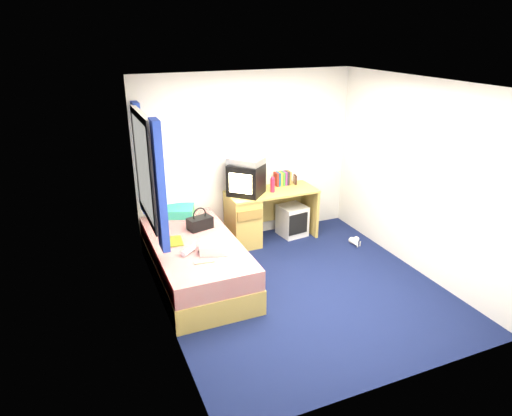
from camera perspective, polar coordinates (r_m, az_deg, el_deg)
name	(u,v)px	position (r m, az deg, el deg)	size (l,w,h in m)	color
ground	(301,289)	(5.60, 5.61, -9.99)	(3.40, 3.40, 0.00)	#0C1438
room_shell	(306,173)	(5.00, 6.21, 4.33)	(3.40, 3.40, 3.40)	white
bed	(196,261)	(5.65, -7.51, -6.62)	(1.01, 2.00, 0.54)	tan
pillow	(173,211)	(6.30, -10.29, -0.41)	(0.54, 0.34, 0.12)	#1C80B8
desk	(254,215)	(6.56, -0.29, -0.93)	(1.30, 0.55, 0.75)	tan
storage_cube	(292,220)	(6.86, 4.55, -1.55)	(0.37, 0.37, 0.46)	silver
crt_tv	(246,179)	(6.33, -1.24, 3.62)	(0.60, 0.60, 0.44)	black
vcr	(246,161)	(6.26, -1.24, 5.91)	(0.46, 0.33, 0.09)	#ACACAE
book_row	(282,178)	(6.76, 3.33, 3.71)	(0.24, 0.13, 0.20)	maroon
picture_frame	(295,179)	(6.82, 4.91, 3.59)	(0.02, 0.12, 0.14)	black
pink_water_bottle	(273,185)	(6.45, 2.09, 2.86)	(0.06, 0.06, 0.20)	red
aerosol_can	(261,185)	(6.50, 0.65, 2.92)	(0.05, 0.05, 0.18)	silver
handbag	(200,223)	(5.82, -7.03, -1.82)	(0.34, 0.24, 0.29)	black
towel	(214,247)	(5.24, -5.23, -4.91)	(0.32, 0.27, 0.11)	silver
magazine	(173,241)	(5.55, -10.30, -4.13)	(0.21, 0.28, 0.01)	#B2CF17
water_bottle	(189,251)	(5.24, -8.41, -5.28)	(0.07, 0.07, 0.20)	silver
colour_swatch_fan	(204,262)	(5.04, -6.49, -6.70)	(0.22, 0.06, 0.01)	orange
remote_control	(205,253)	(5.22, -6.39, -5.60)	(0.05, 0.16, 0.02)	black
window_assembly	(147,170)	(5.34, -13.43, 4.62)	(0.11, 1.42, 1.40)	silver
white_heels	(355,243)	(6.74, 12.33, -4.26)	(0.20, 0.24, 0.09)	silver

